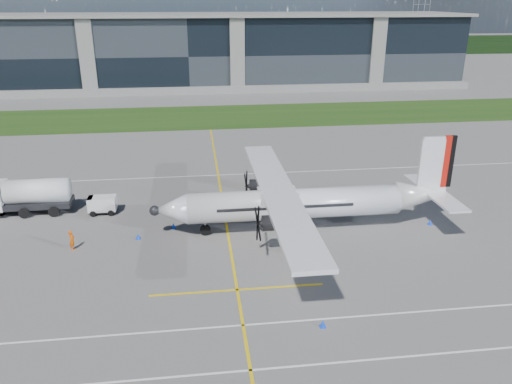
% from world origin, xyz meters
% --- Properties ---
extents(ground, '(400.00, 400.00, 0.00)m').
position_xyz_m(ground, '(0.00, 40.00, 0.00)').
color(ground, '#5D5B59').
rests_on(ground, ground).
extents(grass_strip, '(400.00, 18.00, 0.04)m').
position_xyz_m(grass_strip, '(0.00, 48.00, 0.02)').
color(grass_strip, '#1E3C10').
rests_on(grass_strip, ground).
extents(terminal_building, '(120.00, 20.00, 15.00)m').
position_xyz_m(terminal_building, '(0.00, 80.00, 7.50)').
color(terminal_building, black).
rests_on(terminal_building, ground).
extents(tree_line, '(400.00, 6.00, 6.00)m').
position_xyz_m(tree_line, '(0.00, 140.00, 3.00)').
color(tree_line, black).
rests_on(tree_line, ground).
extents(pylon_east, '(9.00, 4.60, 30.00)m').
position_xyz_m(pylon_east, '(85.00, 150.00, 15.00)').
color(pylon_east, gray).
rests_on(pylon_east, ground).
extents(yellow_taxiway_centerline, '(0.20, 70.00, 0.01)m').
position_xyz_m(yellow_taxiway_centerline, '(3.00, 10.00, 0.01)').
color(yellow_taxiway_centerline, yellow).
rests_on(yellow_taxiway_centerline, ground).
extents(white_lane_line, '(90.00, 0.15, 0.01)m').
position_xyz_m(white_lane_line, '(0.00, -14.00, 0.01)').
color(white_lane_line, white).
rests_on(white_lane_line, ground).
extents(turboprop_aircraft, '(25.63, 26.58, 7.97)m').
position_xyz_m(turboprop_aircraft, '(9.65, 2.84, 3.99)').
color(turboprop_aircraft, silver).
rests_on(turboprop_aircraft, ground).
extents(fuel_tanker_truck, '(8.64, 2.81, 3.24)m').
position_xyz_m(fuel_tanker_truck, '(-15.88, 9.65, 1.62)').
color(fuel_tanker_truck, silver).
rests_on(fuel_tanker_truck, ground).
extents(baggage_tug, '(2.68, 1.61, 1.61)m').
position_xyz_m(baggage_tug, '(-8.22, 8.67, 0.80)').
color(baggage_tug, silver).
rests_on(baggage_tug, ground).
extents(ground_crew_person, '(0.68, 0.86, 1.92)m').
position_xyz_m(ground_crew_person, '(-9.46, 1.53, 0.96)').
color(ground_crew_person, '#F25907').
rests_on(ground_crew_person, ground).
extents(safety_cone_nose_stbd, '(0.36, 0.36, 0.50)m').
position_xyz_m(safety_cone_nose_stbd, '(-1.62, 4.54, 0.25)').
color(safety_cone_nose_stbd, blue).
rests_on(safety_cone_nose_stbd, ground).
extents(safety_cone_portwing, '(0.36, 0.36, 0.50)m').
position_xyz_m(safety_cone_portwing, '(7.81, -10.76, 0.25)').
color(safety_cone_portwing, blue).
rests_on(safety_cone_portwing, ground).
extents(safety_cone_tail, '(0.36, 0.36, 0.50)m').
position_xyz_m(safety_cone_tail, '(20.89, 2.42, 0.25)').
color(safety_cone_tail, blue).
rests_on(safety_cone_tail, ground).
extents(safety_cone_fwd, '(0.36, 0.36, 0.50)m').
position_xyz_m(safety_cone_fwd, '(-4.48, 2.79, 0.25)').
color(safety_cone_fwd, blue).
rests_on(safety_cone_fwd, ground).
extents(safety_cone_stbdwing, '(0.36, 0.36, 0.50)m').
position_xyz_m(safety_cone_stbdwing, '(7.86, 15.91, 0.25)').
color(safety_cone_stbdwing, blue).
rests_on(safety_cone_stbdwing, ground).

